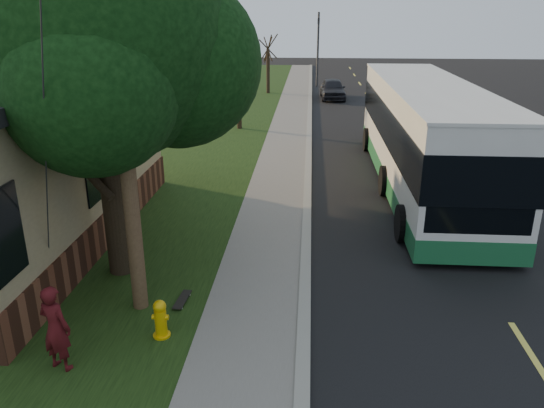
{
  "coord_description": "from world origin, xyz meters",
  "views": [
    {
      "loc": [
        0.01,
        -8.12,
        5.72
      ],
      "look_at": [
        -0.8,
        3.27,
        1.5
      ],
      "focal_mm": 35.0,
      "sensor_mm": 36.0,
      "label": 1
    }
  ],
  "objects_px": {
    "bare_tree_near": "(239,86)",
    "bare_tree_far": "(268,65)",
    "leafy_tree": "(101,38)",
    "skateboard_main": "(182,300)",
    "distant_car": "(333,89)",
    "traffic_signal": "(318,44)",
    "fire_hydrant": "(161,319)",
    "dumpster": "(31,194)",
    "skateboarder": "(56,328)",
    "transit_bus": "(424,133)",
    "utility_pole": "(118,76)"
  },
  "relations": [
    {
      "from": "traffic_signal",
      "to": "skateboard_main",
      "type": "height_order",
      "value": "traffic_signal"
    },
    {
      "from": "utility_pole",
      "to": "bare_tree_near",
      "type": "distance_m",
      "value": 17.19
    },
    {
      "from": "utility_pole",
      "to": "bare_tree_far",
      "type": "height_order",
      "value": "utility_pole"
    },
    {
      "from": "leafy_tree",
      "to": "skateboard_main",
      "type": "bearing_deg",
      "value": -40.73
    },
    {
      "from": "transit_bus",
      "to": "traffic_signal",
      "type": "bearing_deg",
      "value": 97.71
    },
    {
      "from": "transit_bus",
      "to": "distant_car",
      "type": "height_order",
      "value": "transit_bus"
    },
    {
      "from": "bare_tree_far",
      "to": "distant_car",
      "type": "relative_size",
      "value": 1.03
    },
    {
      "from": "distant_car",
      "to": "leafy_tree",
      "type": "bearing_deg",
      "value": -104.66
    },
    {
      "from": "transit_bus",
      "to": "skateboarder",
      "type": "bearing_deg",
      "value": -126.86
    },
    {
      "from": "bare_tree_near",
      "to": "skateboarder",
      "type": "xyz_separation_m",
      "value": [
        -0.53,
        -19.01,
        -1.32
      ]
    },
    {
      "from": "skateboarder",
      "to": "distant_car",
      "type": "height_order",
      "value": "skateboarder"
    },
    {
      "from": "bare_tree_near",
      "to": "bare_tree_far",
      "type": "relative_size",
      "value": 1.07
    },
    {
      "from": "leafy_tree",
      "to": "skateboarder",
      "type": "xyz_separation_m",
      "value": [
        0.14,
        -3.66,
        -4.33
      ]
    },
    {
      "from": "bare_tree_near",
      "to": "distant_car",
      "type": "distance_m",
      "value": 11.38
    },
    {
      "from": "skateboarder",
      "to": "distant_car",
      "type": "distance_m",
      "value": 29.64
    },
    {
      "from": "utility_pole",
      "to": "bare_tree_far",
      "type": "bearing_deg",
      "value": 89.4
    },
    {
      "from": "fire_hydrant",
      "to": "skateboard_main",
      "type": "xyz_separation_m",
      "value": [
        0.1,
        1.21,
        -0.31
      ]
    },
    {
      "from": "traffic_signal",
      "to": "skateboard_main",
      "type": "xyz_separation_m",
      "value": [
        -3.0,
        -32.79,
        -3.04
      ]
    },
    {
      "from": "skateboarder",
      "to": "bare_tree_far",
      "type": "bearing_deg",
      "value": -74.48
    },
    {
      "from": "bare_tree_far",
      "to": "transit_bus",
      "type": "height_order",
      "value": "bare_tree_far"
    },
    {
      "from": "bare_tree_near",
      "to": "skateboard_main",
      "type": "bearing_deg",
      "value": -86.59
    },
    {
      "from": "bare_tree_near",
      "to": "utility_pole",
      "type": "bearing_deg",
      "value": -89.34
    },
    {
      "from": "traffic_signal",
      "to": "transit_bus",
      "type": "bearing_deg",
      "value": -82.29
    },
    {
      "from": "bare_tree_near",
      "to": "bare_tree_far",
      "type": "bearing_deg",
      "value": 87.61
    },
    {
      "from": "traffic_signal",
      "to": "dumpster",
      "type": "bearing_deg",
      "value": -106.38
    },
    {
      "from": "bare_tree_far",
      "to": "skateboarder",
      "type": "bearing_deg",
      "value": -91.91
    },
    {
      "from": "transit_bus",
      "to": "distant_car",
      "type": "relative_size",
      "value": 3.28
    },
    {
      "from": "dumpster",
      "to": "leafy_tree",
      "type": "bearing_deg",
      "value": -38.55
    },
    {
      "from": "traffic_signal",
      "to": "skateboarder",
      "type": "distance_m",
      "value": 35.38
    },
    {
      "from": "bare_tree_far",
      "to": "distant_car",
      "type": "height_order",
      "value": "bare_tree_far"
    },
    {
      "from": "fire_hydrant",
      "to": "utility_pole",
      "type": "relative_size",
      "value": 0.08
    },
    {
      "from": "leafy_tree",
      "to": "bare_tree_far",
      "type": "bearing_deg",
      "value": 87.55
    },
    {
      "from": "dumpster",
      "to": "distant_car",
      "type": "relative_size",
      "value": 0.46
    },
    {
      "from": "fire_hydrant",
      "to": "distant_car",
      "type": "relative_size",
      "value": 0.19
    },
    {
      "from": "fire_hydrant",
      "to": "dumpster",
      "type": "bearing_deg",
      "value": 133.26
    },
    {
      "from": "bare_tree_near",
      "to": "traffic_signal",
      "type": "bearing_deg",
      "value": 75.96
    },
    {
      "from": "leafy_tree",
      "to": "bare_tree_near",
      "type": "bearing_deg",
      "value": 87.5
    },
    {
      "from": "distant_car",
      "to": "fire_hydrant",
      "type": "bearing_deg",
      "value": -100.4
    },
    {
      "from": "utility_pole",
      "to": "traffic_signal",
      "type": "bearing_deg",
      "value": 83.42
    },
    {
      "from": "fire_hydrant",
      "to": "skateboard_main",
      "type": "distance_m",
      "value": 1.25
    },
    {
      "from": "leafy_tree",
      "to": "traffic_signal",
      "type": "xyz_separation_m",
      "value": [
        4.67,
        31.35,
        -2.0
      ]
    },
    {
      "from": "skateboard_main",
      "to": "dumpster",
      "type": "distance_m",
      "value": 6.94
    },
    {
      "from": "bare_tree_near",
      "to": "leafy_tree",
      "type": "bearing_deg",
      "value": -92.5
    },
    {
      "from": "bare_tree_far",
      "to": "fire_hydrant",
      "type": "bearing_deg",
      "value": -89.24
    },
    {
      "from": "traffic_signal",
      "to": "distant_car",
      "type": "distance_m",
      "value": 6.48
    },
    {
      "from": "bare_tree_far",
      "to": "skateboarder",
      "type": "xyz_separation_m",
      "value": [
        -1.03,
        -31.01,
        -1.17
      ]
    },
    {
      "from": "utility_pole",
      "to": "traffic_signal",
      "type": "xyz_separation_m",
      "value": [
        3.81,
        33.01,
        -1.47
      ]
    },
    {
      "from": "fire_hydrant",
      "to": "leafy_tree",
      "type": "xyz_separation_m",
      "value": [
        -1.57,
        2.65,
        4.73
      ]
    },
    {
      "from": "skateboarder",
      "to": "skateboard_main",
      "type": "distance_m",
      "value": 2.79
    },
    {
      "from": "leafy_tree",
      "to": "bare_tree_far",
      "type": "distance_m",
      "value": 27.56
    }
  ]
}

